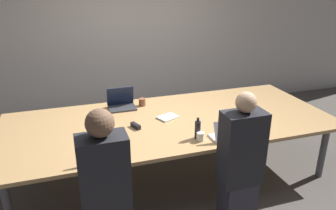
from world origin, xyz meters
name	(u,v)px	position (x,y,z in m)	size (l,w,h in m)	color
ground_plane	(170,173)	(0.00, 0.00, 0.00)	(24.00, 24.00, 0.00)	#4C4742
curtain_wall	(130,35)	(0.00, 2.16, 1.40)	(12.00, 0.06, 2.80)	#BCB7B2
conference_table	(170,123)	(0.00, 0.00, 0.69)	(3.85, 1.62, 0.74)	tan
laptop_far_midleft	(121,102)	(-0.47, 0.57, 0.81)	(0.35, 0.26, 0.26)	#333338
cup_far_midleft	(142,102)	(-0.20, 0.55, 0.78)	(0.09, 0.09, 0.10)	brown
laptop_near_midright	(229,133)	(0.43, -0.65, 0.80)	(0.36, 0.22, 0.22)	#B7B7BC
person_near_midright	(240,163)	(0.37, -1.01, 0.66)	(0.40, 0.24, 1.38)	#2D2D38
cup_near_midright	(200,137)	(0.13, -0.60, 0.78)	(0.08, 0.08, 0.09)	white
bottle_near_midright	(198,129)	(0.13, -0.54, 0.84)	(0.06, 0.06, 0.23)	black
laptop_near_left	(103,153)	(-0.87, -0.67, 0.80)	(0.31, 0.22, 0.23)	#B7B7BC
person_near_left	(105,191)	(-0.92, -1.09, 0.69)	(0.40, 0.24, 1.41)	#2D2D38
stapler	(136,126)	(-0.44, -0.09, 0.76)	(0.09, 0.16, 0.05)	black
notebook	(168,117)	(-0.01, 0.06, 0.75)	(0.28, 0.25, 0.02)	silver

